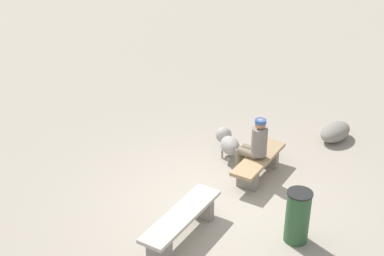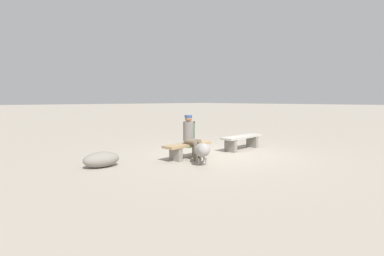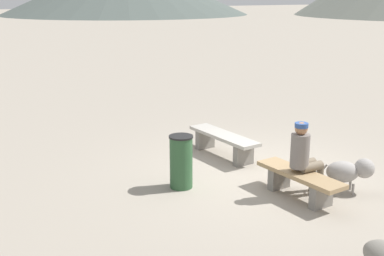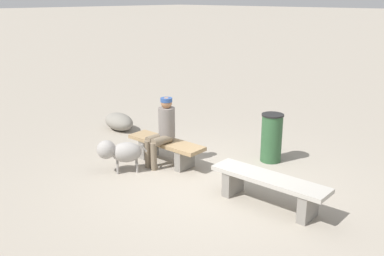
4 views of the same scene
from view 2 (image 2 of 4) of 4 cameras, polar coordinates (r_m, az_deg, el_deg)
name	(u,v)px [view 2 (image 2 of 4)]	position (r m, az deg, el deg)	size (l,w,h in m)	color
ground	(219,155)	(9.16, 5.38, -5.25)	(210.00, 210.00, 0.06)	#9E9384
bench_left	(242,140)	(10.00, 9.78, -2.33)	(1.83, 0.53, 0.47)	gray
bench_right	(188,148)	(8.36, -0.86, -3.95)	(1.62, 0.51, 0.44)	gray
seated_person	(190,134)	(8.26, -0.31, -1.19)	(0.33, 0.60, 1.26)	slate
dog	(202,150)	(7.55, 2.01, -4.37)	(0.67, 0.77, 0.60)	gray
trash_bin	(189,134)	(10.29, -0.54, -1.26)	(0.41, 0.41, 0.92)	#2D5633
boulder	(101,159)	(7.65, -17.37, -5.92)	(0.53, 0.90, 0.39)	gray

